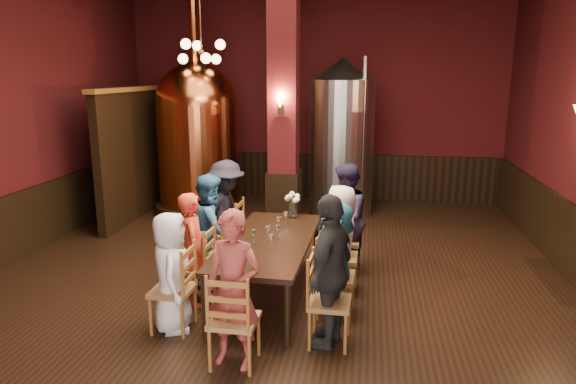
% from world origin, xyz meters
% --- Properties ---
extents(room, '(10.00, 10.02, 4.50)m').
position_xyz_m(room, '(0.00, 0.00, 2.25)').
color(room, black).
rests_on(room, ground).
extents(wainscot_back, '(7.90, 0.08, 1.00)m').
position_xyz_m(wainscot_back, '(0.00, 4.96, 0.50)').
color(wainscot_back, black).
rests_on(wainscot_back, ground).
extents(column, '(0.58, 0.58, 4.50)m').
position_xyz_m(column, '(-0.30, 2.80, 2.25)').
color(column, '#400D11').
rests_on(column, ground).
extents(partition, '(0.22, 3.50, 2.40)m').
position_xyz_m(partition, '(-3.20, 3.20, 1.20)').
color(partition, black).
rests_on(partition, ground).
extents(pendant_cluster, '(0.90, 0.90, 1.70)m').
position_xyz_m(pendant_cluster, '(-1.80, 2.90, 3.10)').
color(pendant_cluster, '#A57226').
rests_on(pendant_cluster, room).
extents(sconce_column, '(0.20, 0.20, 0.36)m').
position_xyz_m(sconce_column, '(-0.30, 2.50, 2.20)').
color(sconce_column, black).
rests_on(sconce_column, column).
extents(dining_table, '(1.06, 2.42, 0.75)m').
position_xyz_m(dining_table, '(0.04, -0.33, 0.69)').
color(dining_table, black).
rests_on(dining_table, ground).
extents(chair_0, '(0.47, 0.47, 0.92)m').
position_xyz_m(chair_0, '(-0.84, -1.31, 0.46)').
color(chair_0, '#955026').
rests_on(chair_0, ground).
extents(person_0, '(0.60, 0.74, 1.32)m').
position_xyz_m(person_0, '(-0.84, -1.31, 0.66)').
color(person_0, white).
rests_on(person_0, ground).
extents(chair_1, '(0.47, 0.47, 0.92)m').
position_xyz_m(chair_1, '(-0.82, -0.64, 0.46)').
color(chair_1, '#955026').
rests_on(chair_1, ground).
extents(person_1, '(0.47, 0.58, 1.37)m').
position_xyz_m(person_1, '(-0.82, -0.64, 0.69)').
color(person_1, red).
rests_on(person_1, ground).
extents(chair_2, '(0.47, 0.47, 0.92)m').
position_xyz_m(chair_2, '(-0.81, 0.02, 0.46)').
color(chair_2, '#955026').
rests_on(chair_2, ground).
extents(person_2, '(0.51, 0.78, 1.47)m').
position_xyz_m(person_2, '(-0.81, 0.02, 0.73)').
color(person_2, '#2C6393').
rests_on(person_2, ground).
extents(chair_3, '(0.47, 0.47, 0.92)m').
position_xyz_m(chair_3, '(-0.79, 0.69, 0.46)').
color(chair_3, '#955026').
rests_on(chair_3, ground).
extents(person_3, '(0.77, 1.09, 1.54)m').
position_xyz_m(person_3, '(-0.79, 0.69, 0.77)').
color(person_3, black).
rests_on(person_3, ground).
extents(chair_4, '(0.47, 0.47, 0.92)m').
position_xyz_m(chair_4, '(0.86, -1.35, 0.46)').
color(chair_4, '#955026').
rests_on(chair_4, ground).
extents(person_4, '(0.64, 1.01, 1.59)m').
position_xyz_m(person_4, '(0.86, -1.35, 0.80)').
color(person_4, black).
rests_on(person_4, ground).
extents(chair_5, '(0.47, 0.47, 0.92)m').
position_xyz_m(chair_5, '(0.88, -0.68, 0.46)').
color(chair_5, '#955026').
rests_on(chair_5, ground).
extents(person_5, '(0.60, 1.30, 1.35)m').
position_xyz_m(person_5, '(0.88, -0.68, 0.67)').
color(person_5, teal).
rests_on(person_5, ground).
extents(chair_6, '(0.47, 0.47, 0.92)m').
position_xyz_m(chair_6, '(0.89, -0.02, 0.46)').
color(chair_6, '#955026').
rests_on(chair_6, ground).
extents(person_6, '(0.62, 0.78, 1.39)m').
position_xyz_m(person_6, '(0.89, -0.02, 0.69)').
color(person_6, silver).
rests_on(person_6, ground).
extents(chair_7, '(0.47, 0.47, 0.92)m').
position_xyz_m(chair_7, '(0.91, 0.65, 0.46)').
color(chair_7, '#955026').
rests_on(chair_7, ground).
extents(person_7, '(0.44, 0.78, 1.54)m').
position_xyz_m(person_7, '(0.91, 0.65, 0.77)').
color(person_7, '#221C38').
rests_on(person_7, ground).
extents(chair_8, '(0.47, 0.47, 0.92)m').
position_xyz_m(chair_8, '(-0.00, -1.88, 0.46)').
color(chair_8, '#955026').
rests_on(chair_8, ground).
extents(person_8, '(0.62, 0.47, 1.52)m').
position_xyz_m(person_8, '(-0.00, -1.88, 0.76)').
color(person_8, maroon).
rests_on(person_8, ground).
extents(copper_kettle, '(2.01, 2.01, 4.18)m').
position_xyz_m(copper_kettle, '(-2.11, 3.43, 1.52)').
color(copper_kettle, black).
rests_on(copper_kettle, ground).
extents(steel_vessel, '(1.63, 1.63, 3.02)m').
position_xyz_m(steel_vessel, '(0.67, 3.77, 1.51)').
color(steel_vessel, '#B2B2B7').
rests_on(steel_vessel, ground).
extents(rose_vase, '(0.22, 0.22, 0.37)m').
position_xyz_m(rose_vase, '(0.18, 0.67, 0.99)').
color(rose_vase, white).
rests_on(rose_vase, dining_table).
extents(wine_glass_0, '(0.07, 0.07, 0.17)m').
position_xyz_m(wine_glass_0, '(-0.29, -1.04, 0.83)').
color(wine_glass_0, white).
rests_on(wine_glass_0, dining_table).
extents(wine_glass_1, '(0.07, 0.07, 0.17)m').
position_xyz_m(wine_glass_1, '(0.13, -0.66, 0.83)').
color(wine_glass_1, white).
rests_on(wine_glass_1, dining_table).
extents(wine_glass_2, '(0.07, 0.07, 0.17)m').
position_xyz_m(wine_glass_2, '(0.02, -0.33, 0.83)').
color(wine_glass_2, white).
rests_on(wine_glass_2, dining_table).
extents(wine_glass_3, '(0.07, 0.07, 0.17)m').
position_xyz_m(wine_glass_3, '(-0.12, -0.51, 0.83)').
color(wine_glass_3, white).
rests_on(wine_glass_3, dining_table).
extents(wine_glass_4, '(0.07, 0.07, 0.17)m').
position_xyz_m(wine_glass_4, '(0.09, 0.08, 0.83)').
color(wine_glass_4, white).
rests_on(wine_glass_4, dining_table).
extents(wine_glass_5, '(0.07, 0.07, 0.17)m').
position_xyz_m(wine_glass_5, '(0.13, -0.28, 0.83)').
color(wine_glass_5, white).
rests_on(wine_glass_5, dining_table).
extents(wine_glass_6, '(0.07, 0.07, 0.17)m').
position_xyz_m(wine_glass_6, '(0.13, 0.34, 0.83)').
color(wine_glass_6, white).
rests_on(wine_glass_6, dining_table).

